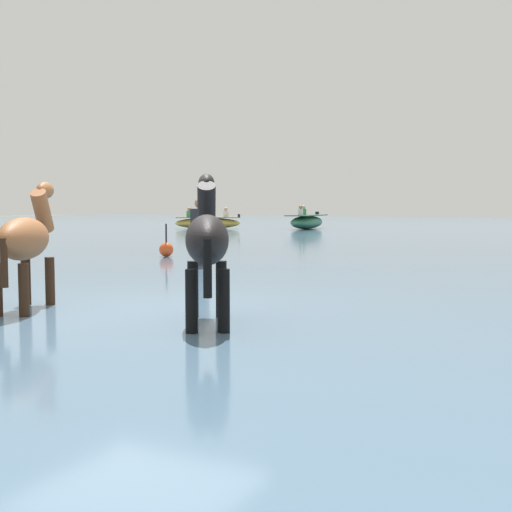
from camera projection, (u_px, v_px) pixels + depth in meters
ground_plane at (137, 332)px, 8.06m from camera, size 120.00×120.00×0.00m
water_surface at (384, 259)px, 16.89m from camera, size 90.00×90.00×0.26m
horse_lead_black at (207, 244)px, 7.10m from camera, size 1.17×1.61×1.87m
horse_trailing_chestnut at (26, 242)px, 8.05m from camera, size 1.00×1.61×1.81m
boat_near_port at (307, 222)px, 33.14m from camera, size 1.48×3.59×1.17m
boat_far_offshore at (208, 223)px, 33.37m from camera, size 3.27×2.48×1.06m
person_wading_mid at (200, 236)px, 13.69m from camera, size 0.30×0.37×1.63m
channel_buoy at (166, 249)px, 16.04m from camera, size 0.34×0.34×0.78m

